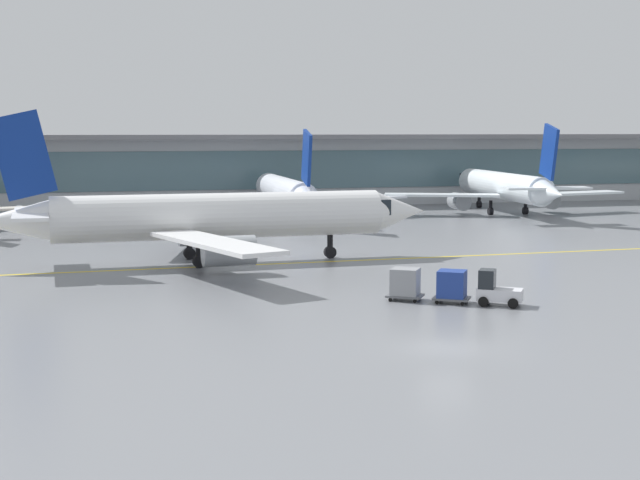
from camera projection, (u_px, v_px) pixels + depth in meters
name	position (u px, v px, depth m)	size (l,w,h in m)	color
ground_plane	(446.00, 348.00, 44.02)	(400.00, 400.00, 0.00)	slate
taxiway_centreline_stripe	(225.00, 266.00, 70.46)	(110.00, 0.36, 0.01)	yellow
terminal_concourse	(210.00, 169.00, 125.08)	(200.01, 11.00, 9.60)	#B2B7BC
gate_airplane_2	(285.00, 192.00, 107.50)	(28.97, 31.10, 10.32)	silver
gate_airplane_3	(504.00, 187.00, 114.08)	(30.64, 33.03, 10.94)	white
taxiing_regional_jet	(214.00, 217.00, 71.84)	(35.35, 32.88, 11.72)	white
baggage_tug	(496.00, 290.00, 54.59)	(2.95, 2.59, 2.10)	silver
cargo_dolly_lead	(452.00, 285.00, 55.36)	(2.63, 2.47, 1.94)	#595B60
cargo_dolly_trailing	(405.00, 283.00, 56.21)	(2.63, 2.47, 1.94)	#595B60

